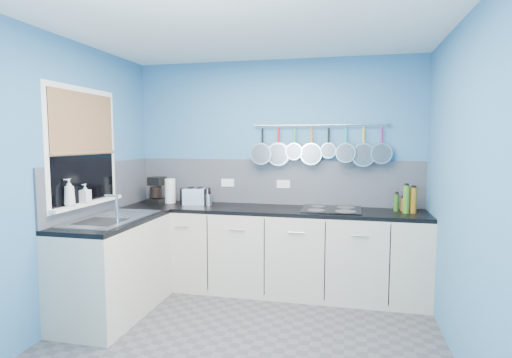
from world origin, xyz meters
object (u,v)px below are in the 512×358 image
at_px(soap_bottle_a, 69,192).
at_px(toaster, 195,196).
at_px(hob, 332,209).
at_px(paper_towel, 170,191).
at_px(coffee_maker, 157,190).
at_px(canister, 208,200).
at_px(soap_bottle_b, 85,193).

distance_m(soap_bottle_a, toaster, 1.42).
bearing_deg(hob, paper_towel, 177.43).
height_order(coffee_maker, canister, coffee_maker).
height_order(coffee_maker, hob, coffee_maker).
bearing_deg(hob, coffee_maker, 179.59).
distance_m(coffee_maker, hob, 1.97).
distance_m(coffee_maker, canister, 0.63).
xyz_separation_m(soap_bottle_b, paper_towel, (0.34, 1.07, -0.10)).
bearing_deg(paper_towel, coffee_maker, -153.00).
relative_size(coffee_maker, toaster, 1.06).
bearing_deg(soap_bottle_a, toaster, 62.05).
height_order(toaster, canister, toaster).
height_order(soap_bottle_a, canister, soap_bottle_a).
bearing_deg(toaster, soap_bottle_b, -140.80).
height_order(paper_towel, hob, paper_towel).
distance_m(soap_bottle_a, hob, 2.50).
bearing_deg(soap_bottle_b, paper_towel, 72.26).
relative_size(soap_bottle_a, coffee_maker, 0.80).
bearing_deg(soap_bottle_b, coffee_maker, 78.26).
distance_m(toaster, hob, 1.51).
relative_size(toaster, canister, 2.40).
distance_m(soap_bottle_a, canister, 1.48).
distance_m(soap_bottle_a, paper_towel, 1.33).
bearing_deg(hob, soap_bottle_a, -151.10).
xyz_separation_m(coffee_maker, hob, (1.97, -0.01, -0.14)).
xyz_separation_m(toaster, hob, (1.51, -0.05, -0.08)).
relative_size(paper_towel, coffee_maker, 0.93).
xyz_separation_m(soap_bottle_a, canister, (0.83, 1.21, -0.21)).
distance_m(coffee_maker, toaster, 0.46).
relative_size(toaster, hob, 0.47).
xyz_separation_m(soap_bottle_b, toaster, (0.66, 1.03, -0.15)).
bearing_deg(hob, canister, 179.63).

